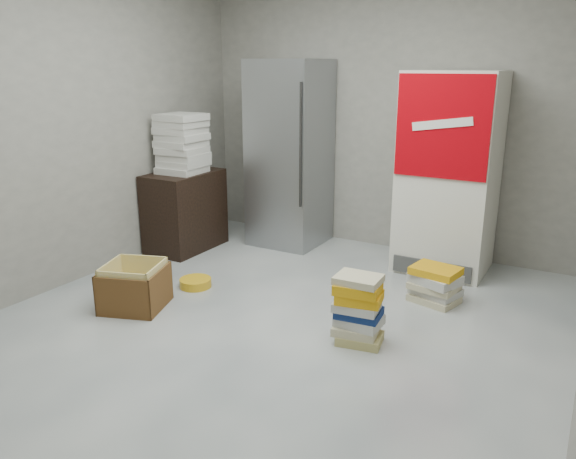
% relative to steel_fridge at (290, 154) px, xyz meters
% --- Properties ---
extents(ground, '(5.00, 5.00, 0.00)m').
position_rel_steel_fridge_xyz_m(ground, '(0.90, -2.13, -0.95)').
color(ground, silver).
rests_on(ground, ground).
extents(room_shell, '(4.04, 5.04, 2.82)m').
position_rel_steel_fridge_xyz_m(room_shell, '(0.90, -2.13, 0.85)').
color(room_shell, gray).
rests_on(room_shell, ground).
extents(steel_fridge, '(0.70, 0.72, 1.90)m').
position_rel_steel_fridge_xyz_m(steel_fridge, '(0.00, 0.00, 0.00)').
color(steel_fridge, '#929499').
rests_on(steel_fridge, ground).
extents(coke_cooler, '(0.80, 0.73, 1.80)m').
position_rel_steel_fridge_xyz_m(coke_cooler, '(1.65, -0.01, -0.05)').
color(coke_cooler, silver).
rests_on(coke_cooler, ground).
extents(wood_shelf, '(0.50, 0.80, 0.80)m').
position_rel_steel_fridge_xyz_m(wood_shelf, '(-0.83, -0.73, -0.55)').
color(wood_shelf, black).
rests_on(wood_shelf, ground).
extents(supply_box_stack, '(0.43, 0.44, 0.58)m').
position_rel_steel_fridge_xyz_m(supply_box_stack, '(-0.82, -0.73, 0.14)').
color(supply_box_stack, beige).
rests_on(supply_box_stack, wood_shelf).
extents(phonebook_stack_main, '(0.36, 0.29, 0.49)m').
position_rel_steel_fridge_xyz_m(phonebook_stack_main, '(1.54, -1.77, -0.70)').
color(phonebook_stack_main, tan).
rests_on(phonebook_stack_main, ground).
extents(phonebook_stack_side, '(0.43, 0.41, 0.30)m').
position_rel_steel_fridge_xyz_m(phonebook_stack_side, '(1.81, -0.82, -0.80)').
color(phonebook_stack_side, '#BFB48D').
rests_on(phonebook_stack_side, ground).
extents(cardboard_box, '(0.57, 0.57, 0.36)m').
position_rel_steel_fridge_xyz_m(cardboard_box, '(-0.21, -2.10, -0.80)').
color(cardboard_box, gold).
rests_on(cardboard_box, ground).
extents(bucket_lid, '(0.34, 0.34, 0.07)m').
position_rel_steel_fridge_xyz_m(bucket_lid, '(-0.07, -1.53, -0.91)').
color(bucket_lid, gold).
rests_on(bucket_lid, ground).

